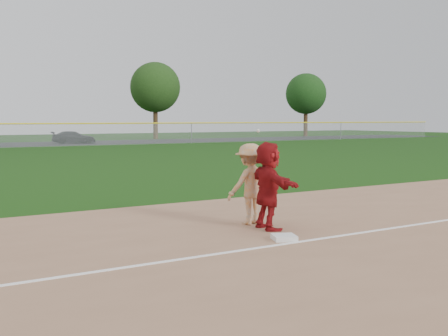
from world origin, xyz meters
TOP-DOWN VIEW (x-y plane):
  - ground at (0.00, 0.00)m, footprint 160.00×160.00m
  - foul_line at (0.00, -0.80)m, footprint 60.00×0.10m
  - first_base at (0.16, -0.50)m, footprint 0.57×0.57m
  - base_runner at (0.53, 0.56)m, footprint 0.80×1.82m
  - car_right at (9.63, 44.86)m, footprint 4.39×2.40m
  - first_base_play at (0.55, 1.26)m, footprint 1.23×0.93m
  - tree_3 at (22.00, 52.80)m, footprint 6.00×6.00m
  - tree_4 at (44.00, 51.20)m, footprint 5.60×5.60m

SIDE VIEW (x-z plane):
  - ground at x=0.00m, z-range 0.00..0.00m
  - foul_line at x=0.00m, z-range 0.02..0.03m
  - first_base at x=0.16m, z-range 0.02..0.12m
  - car_right at x=9.63m, z-range 0.01..1.21m
  - first_base_play at x=0.55m, z-range -0.15..2.01m
  - base_runner at x=0.53m, z-range 0.02..1.91m
  - tree_4 at x=44.00m, z-range 1.51..10.18m
  - tree_3 at x=22.00m, z-range 1.57..10.76m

